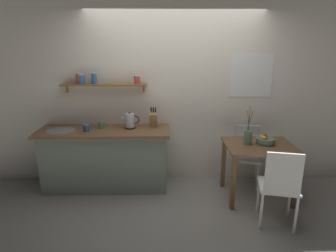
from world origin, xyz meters
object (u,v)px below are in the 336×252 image
object	(u,v)px
twig_vase	(248,137)
coffee_mug_by_sink	(87,128)
dining_chair_near	(280,184)
dining_table	(259,154)
dining_chair_far	(247,152)
coffee_mug_spare	(102,125)
knife_block	(153,119)
fruit_bowl	(265,140)
electric_kettle	(130,121)

from	to	relation	value
twig_vase	coffee_mug_by_sink	world-z (taller)	twig_vase
dining_chair_near	dining_table	bearing A→B (deg)	92.49
dining_chair_far	coffee_mug_spare	size ratio (longest dim) A/B	7.14
knife_block	coffee_mug_spare	xyz separation A→B (m)	(-0.74, -0.04, -0.07)
dining_chair_near	coffee_mug_by_sink	size ratio (longest dim) A/B	7.60
dining_chair_far	fruit_bowl	xyz separation A→B (m)	(0.11, -0.38, 0.32)
dining_chair_far	knife_block	size ratio (longest dim) A/B	2.97
dining_table	fruit_bowl	bearing A→B (deg)	26.41
dining_table	dining_chair_far	size ratio (longest dim) A/B	1.02
fruit_bowl	twig_vase	bearing A→B (deg)	-175.71
twig_vase	electric_kettle	xyz separation A→B (m)	(-1.58, 0.35, 0.13)
dining_chair_near	electric_kettle	xyz separation A→B (m)	(-1.77, 1.04, 0.46)
dining_chair_near	electric_kettle	size ratio (longest dim) A/B	3.91
dining_chair_near	fruit_bowl	distance (m)	0.76
dining_chair_far	electric_kettle	size ratio (longest dim) A/B	3.64
coffee_mug_spare	twig_vase	bearing A→B (deg)	-10.46
dining_chair_near	knife_block	xyz separation A→B (m)	(-1.44, 1.10, 0.47)
fruit_bowl	coffee_mug_by_sink	xyz separation A→B (m)	(-2.40, 0.19, 0.12)
dining_table	dining_chair_far	bearing A→B (deg)	94.50
coffee_mug_by_sink	knife_block	bearing A→B (deg)	12.99
fruit_bowl	coffee_mug_spare	size ratio (longest dim) A/B	1.93
dining_table	coffee_mug_by_sink	xyz separation A→B (m)	(-2.32, 0.23, 0.31)
fruit_bowl	knife_block	distance (m)	1.56
dining_chair_far	fruit_bowl	distance (m)	0.51
electric_kettle	coffee_mug_spare	xyz separation A→B (m)	(-0.41, 0.02, -0.06)
fruit_bowl	coffee_mug_by_sink	world-z (taller)	coffee_mug_by_sink
dining_chair_near	knife_block	bearing A→B (deg)	142.58
twig_vase	electric_kettle	distance (m)	1.63
twig_vase	coffee_mug_spare	xyz separation A→B (m)	(-1.99, 0.37, 0.07)
coffee_mug_by_sink	coffee_mug_spare	world-z (taller)	coffee_mug_by_sink
electric_kettle	coffee_mug_spare	bearing A→B (deg)	177.83
dining_table	coffee_mug_spare	size ratio (longest dim) A/B	7.27
coffee_mug_by_sink	coffee_mug_spare	distance (m)	0.24
twig_vase	coffee_mug_spare	size ratio (longest dim) A/B	4.12
dining_table	electric_kettle	xyz separation A→B (m)	(-1.74, 0.37, 0.36)
knife_block	dining_chair_near	bearing A→B (deg)	-37.42
twig_vase	knife_block	distance (m)	1.33
dining_chair_near	coffee_mug_spare	distance (m)	2.46
coffee_mug_by_sink	coffee_mug_spare	size ratio (longest dim) A/B	1.01
dining_chair_far	electric_kettle	distance (m)	1.78
dining_table	dining_chair_near	size ratio (longest dim) A/B	0.95
dining_chair_far	twig_vase	world-z (taller)	twig_vase
electric_kettle	knife_block	size ratio (longest dim) A/B	0.82
electric_kettle	dining_table	bearing A→B (deg)	-12.11
dining_table	knife_block	size ratio (longest dim) A/B	3.03
coffee_mug_by_sink	fruit_bowl	bearing A→B (deg)	-4.41
dining_chair_near	fruit_bowl	world-z (taller)	dining_chair_near
dining_table	twig_vase	xyz separation A→B (m)	(-0.16, 0.02, 0.23)
electric_kettle	twig_vase	bearing A→B (deg)	-12.53
dining_table	dining_chair_near	xyz separation A→B (m)	(0.03, -0.67, -0.10)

